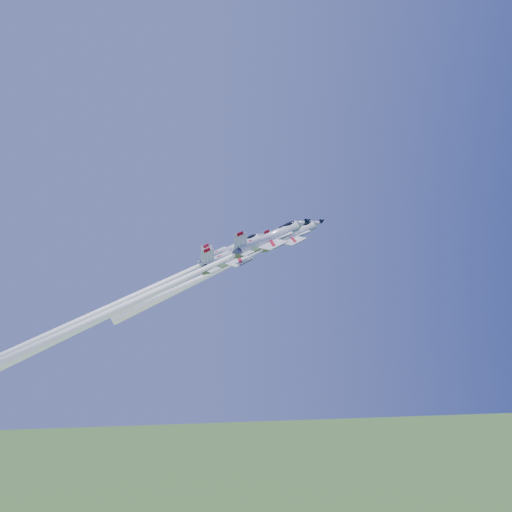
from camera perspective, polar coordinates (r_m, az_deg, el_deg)
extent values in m
cylinder|color=white|center=(100.89, 3.43, 2.01)|extent=(5.53, 5.40, 10.20)
cone|color=white|center=(104.09, 6.09, 3.27)|extent=(2.68, 2.56, 2.72)
cone|color=black|center=(104.87, 6.69, 3.55)|extent=(1.35, 1.29, 1.37)
cone|color=slate|center=(98.20, 0.83, 0.78)|extent=(2.36, 2.24, 1.88)
ellipsoid|color=black|center=(102.77, 5.09, 3.15)|extent=(2.80, 1.80, 2.00)
cube|color=black|center=(102.03, 4.49, 3.00)|extent=(0.97, 0.47, 0.67)
cube|color=white|center=(100.44, 2.99, 1.68)|extent=(6.04, 8.59, 3.25)
cube|color=white|center=(102.83, 3.98, 2.40)|extent=(2.85, 1.77, 1.49)
cube|color=white|center=(101.07, 4.69, 2.28)|extent=(2.85, 1.77, 1.49)
cube|color=white|center=(98.60, 1.23, 0.91)|extent=(3.19, 4.70, 1.74)
cube|color=white|center=(98.31, 1.13, 1.74)|extent=(2.72, 1.52, 3.21)
cube|color=#B9091C|center=(98.10, 1.06, 2.42)|extent=(1.12, 0.57, 0.90)
cube|color=black|center=(101.13, 3.54, 1.60)|extent=(7.72, 2.70, 3.90)
sphere|color=white|center=(98.10, 0.73, 0.73)|extent=(0.93, 0.88, 0.89)
cone|color=white|center=(92.63, -6.28, -2.60)|extent=(11.44, 11.31, 25.96)
cylinder|color=white|center=(99.42, -2.35, 0.61)|extent=(5.81, 5.68, 10.73)
cone|color=white|center=(102.22, 0.66, 2.00)|extent=(2.81, 2.69, 2.86)
cone|color=black|center=(102.92, 1.33, 2.32)|extent=(1.42, 1.35, 1.44)
cone|color=slate|center=(97.15, -5.27, -0.75)|extent=(2.48, 2.35, 1.98)
ellipsoid|color=black|center=(101.02, -0.48, 1.85)|extent=(2.95, 1.89, 2.10)
cube|color=black|center=(100.37, -1.16, 1.68)|extent=(1.02, 0.50, 0.70)
cube|color=white|center=(99.05, -2.84, 0.24)|extent=(6.35, 9.03, 3.41)
cube|color=white|center=(101.33, -1.65, 1.04)|extent=(3.00, 1.86, 1.57)
cube|color=white|center=(99.37, -1.00, 0.90)|extent=(3.00, 1.86, 1.57)
cube|color=white|center=(97.49, -4.82, -0.60)|extent=(3.35, 4.94, 1.82)
cube|color=white|center=(97.17, -4.95, 0.27)|extent=(2.86, 1.59, 3.37)
cube|color=#B9091C|center=(96.94, -5.03, 1.00)|extent=(1.18, 0.60, 0.94)
cube|color=black|center=(99.66, -2.21, 0.17)|extent=(8.12, 2.84, 4.10)
sphere|color=white|center=(97.07, -5.38, -0.80)|extent=(0.97, 0.93, 0.94)
cone|color=white|center=(91.36, -18.69, -6.88)|extent=(18.64, 18.50, 44.67)
cylinder|color=white|center=(86.96, 1.29, 1.75)|extent=(5.70, 5.57, 10.52)
cone|color=white|center=(90.09, 4.53, 3.26)|extent=(2.76, 2.64, 2.80)
cone|color=black|center=(90.86, 5.26, 3.59)|extent=(1.39, 1.33, 1.41)
cone|color=slate|center=(84.39, -1.90, 0.25)|extent=(2.43, 2.31, 1.94)
ellipsoid|color=black|center=(88.78, 3.31, 3.11)|extent=(2.89, 1.86, 2.06)
cube|color=black|center=(88.05, 2.59, 2.93)|extent=(1.00, 0.49, 0.69)
cube|color=white|center=(86.53, 0.76, 1.34)|extent=(6.23, 8.86, 3.35)
cube|color=white|center=(88.91, 2.00, 2.21)|extent=(2.94, 1.82, 1.54)
cube|color=white|center=(87.06, 2.80, 2.07)|extent=(2.94, 1.82, 1.54)
cube|color=white|center=(84.77, -1.40, 0.42)|extent=(3.29, 4.84, 1.79)
cube|color=white|center=(84.47, -1.54, 1.40)|extent=(2.80, 1.56, 3.30)
cube|color=#B9091C|center=(84.26, -1.62, 2.23)|extent=(1.15, 0.59, 0.92)
cube|color=black|center=(87.19, 1.44, 1.25)|extent=(7.96, 2.78, 4.02)
sphere|color=white|center=(84.30, -2.02, 0.19)|extent=(0.96, 0.91, 0.92)
cone|color=white|center=(78.17, -14.72, -5.71)|extent=(15.98, 15.85, 37.77)
cylinder|color=white|center=(92.11, -1.93, 0.14)|extent=(6.06, 5.92, 11.19)
cone|color=white|center=(95.07, 1.44, 1.72)|extent=(2.93, 2.80, 2.98)
cone|color=black|center=(95.81, 2.19, 2.07)|extent=(1.48, 1.41, 1.50)
cone|color=slate|center=(89.74, -5.21, -1.40)|extent=(2.58, 2.45, 2.06)
ellipsoid|color=black|center=(93.79, 0.17, 1.55)|extent=(3.07, 1.98, 2.19)
cube|color=black|center=(93.10, -0.59, 1.35)|extent=(1.06, 0.52, 0.73)
cube|color=white|center=(91.72, -2.47, -0.27)|extent=(6.62, 9.42, 3.56)
cube|color=white|center=(94.10, -1.15, 0.64)|extent=(3.12, 1.94, 1.64)
cube|color=white|center=(92.07, -0.41, 0.47)|extent=(3.12, 1.94, 1.64)
cube|color=white|center=(90.09, -4.71, -1.23)|extent=(3.50, 5.15, 1.90)
cube|color=white|center=(89.74, -4.85, -0.25)|extent=(2.98, 1.66, 3.51)
cube|color=#B9091C|center=(89.49, -4.94, 0.57)|extent=(1.23, 0.62, 0.98)
cube|color=black|center=(92.37, -1.77, -0.35)|extent=(8.47, 2.96, 4.27)
sphere|color=white|center=(89.66, -5.34, -1.46)|extent=(1.02, 0.97, 0.98)
cone|color=white|center=(84.34, -19.58, -7.99)|extent=(18.48, 18.33, 44.05)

